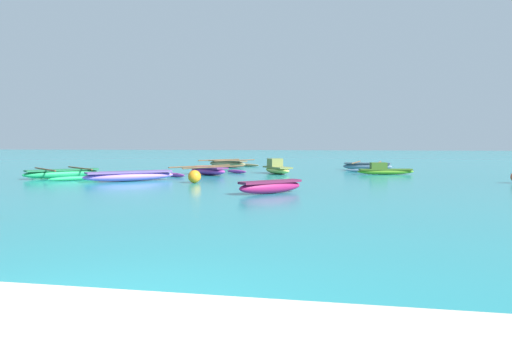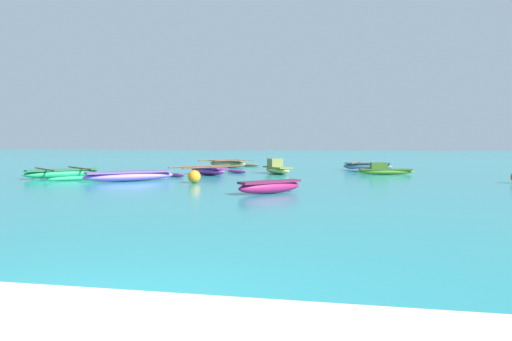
{
  "view_description": "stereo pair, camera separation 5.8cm",
  "coord_description": "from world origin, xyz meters",
  "px_view_note": "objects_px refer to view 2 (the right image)",
  "views": [
    {
      "loc": [
        2.3,
        -3.33,
        1.63
      ],
      "look_at": [
        -2.08,
        20.14,
        0.25
      ],
      "focal_mm": 32.0,
      "sensor_mm": 36.0,
      "label": 1
    },
    {
      "loc": [
        2.36,
        -3.32,
        1.63
      ],
      "look_at": [
        -2.08,
        20.14,
        0.25
      ],
      "focal_mm": 32.0,
      "sensor_mm": 36.0,
      "label": 2
    }
  ],
  "objects_px": {
    "moored_boat_3": "(130,176)",
    "moored_boat_4": "(270,186)",
    "moored_boat_1": "(277,168)",
    "moored_boat_5": "(384,170)",
    "mooring_buoy_1": "(194,177)",
    "moored_boat_7": "(208,171)",
    "moored_boat_2": "(63,173)",
    "moored_boat_0": "(367,166)",
    "moored_boat_6": "(227,164)"
  },
  "relations": [
    {
      "from": "moored_boat_7",
      "to": "moored_boat_0",
      "type": "bearing_deg",
      "value": 69.45
    },
    {
      "from": "moored_boat_2",
      "to": "mooring_buoy_1",
      "type": "relative_size",
      "value": 7.84
    },
    {
      "from": "moored_boat_1",
      "to": "moored_boat_5",
      "type": "bearing_deg",
      "value": 60.47
    },
    {
      "from": "moored_boat_5",
      "to": "moored_boat_4",
      "type": "bearing_deg",
      "value": -125.17
    },
    {
      "from": "moored_boat_5",
      "to": "moored_boat_6",
      "type": "bearing_deg",
      "value": 138.6
    },
    {
      "from": "moored_boat_3",
      "to": "moored_boat_0",
      "type": "bearing_deg",
      "value": 2.98
    },
    {
      "from": "moored_boat_0",
      "to": "moored_boat_6",
      "type": "bearing_deg",
      "value": 176.4
    },
    {
      "from": "moored_boat_2",
      "to": "moored_boat_5",
      "type": "xyz_separation_m",
      "value": [
        15.43,
        5.62,
        -0.0
      ]
    },
    {
      "from": "moored_boat_1",
      "to": "moored_boat_2",
      "type": "relative_size",
      "value": 0.57
    },
    {
      "from": "moored_boat_0",
      "to": "moored_boat_6",
      "type": "distance_m",
      "value": 9.75
    },
    {
      "from": "moored_boat_2",
      "to": "moored_boat_5",
      "type": "bearing_deg",
      "value": -29.48
    },
    {
      "from": "moored_boat_0",
      "to": "moored_boat_4",
      "type": "height_order",
      "value": "moored_boat_0"
    },
    {
      "from": "moored_boat_0",
      "to": "moored_boat_4",
      "type": "bearing_deg",
      "value": -96.51
    },
    {
      "from": "moored_boat_2",
      "to": "moored_boat_7",
      "type": "bearing_deg",
      "value": -19.86
    },
    {
      "from": "moored_boat_0",
      "to": "moored_boat_1",
      "type": "bearing_deg",
      "value": -131.21
    },
    {
      "from": "moored_boat_3",
      "to": "moored_boat_4",
      "type": "xyz_separation_m",
      "value": [
        6.9,
        -3.86,
        -0.01
      ]
    },
    {
      "from": "moored_boat_1",
      "to": "moored_boat_7",
      "type": "bearing_deg",
      "value": -99.49
    },
    {
      "from": "moored_boat_4",
      "to": "moored_boat_5",
      "type": "relative_size",
      "value": 0.68
    },
    {
      "from": "moored_boat_2",
      "to": "moored_boat_3",
      "type": "bearing_deg",
      "value": -63.71
    },
    {
      "from": "moored_boat_1",
      "to": "moored_boat_4",
      "type": "distance_m",
      "value": 10.05
    },
    {
      "from": "moored_boat_6",
      "to": "moored_boat_0",
      "type": "bearing_deg",
      "value": 20.05
    },
    {
      "from": "moored_boat_5",
      "to": "mooring_buoy_1",
      "type": "xyz_separation_m",
      "value": [
        -8.36,
        -7.04,
        0.04
      ]
    },
    {
      "from": "moored_boat_5",
      "to": "moored_boat_6",
      "type": "xyz_separation_m",
      "value": [
        -10.21,
        5.87,
        0.03
      ]
    },
    {
      "from": "moored_boat_2",
      "to": "moored_boat_5",
      "type": "relative_size",
      "value": 1.38
    },
    {
      "from": "moored_boat_2",
      "to": "moored_boat_4",
      "type": "relative_size",
      "value": 2.01
    },
    {
      "from": "moored_boat_1",
      "to": "moored_boat_5",
      "type": "height_order",
      "value": "moored_boat_1"
    },
    {
      "from": "moored_boat_1",
      "to": "moored_boat_7",
      "type": "xyz_separation_m",
      "value": [
        -3.47,
        -1.61,
        -0.07
      ]
    },
    {
      "from": "moored_boat_3",
      "to": "moored_boat_2",
      "type": "bearing_deg",
      "value": 124.87
    },
    {
      "from": "moored_boat_5",
      "to": "moored_boat_7",
      "type": "bearing_deg",
      "value": -178.71
    },
    {
      "from": "moored_boat_4",
      "to": "moored_boat_6",
      "type": "relative_size",
      "value": 0.44
    },
    {
      "from": "moored_boat_4",
      "to": "moored_boat_5",
      "type": "height_order",
      "value": "moored_boat_5"
    },
    {
      "from": "moored_boat_7",
      "to": "mooring_buoy_1",
      "type": "xyz_separation_m",
      "value": [
        0.89,
        -4.93,
        0.04
      ]
    },
    {
      "from": "moored_boat_0",
      "to": "moored_boat_6",
      "type": "xyz_separation_m",
      "value": [
        -9.52,
        2.09,
        0.01
      ]
    },
    {
      "from": "moored_boat_2",
      "to": "mooring_buoy_1",
      "type": "height_order",
      "value": "mooring_buoy_1"
    },
    {
      "from": "moored_boat_4",
      "to": "moored_boat_7",
      "type": "bearing_deg",
      "value": 73.71
    },
    {
      "from": "moored_boat_5",
      "to": "mooring_buoy_1",
      "type": "bearing_deg",
      "value": -151.42
    },
    {
      "from": "moored_boat_2",
      "to": "moored_boat_7",
      "type": "xyz_separation_m",
      "value": [
        6.18,
        3.52,
        -0.0
      ]
    },
    {
      "from": "moored_boat_3",
      "to": "moored_boat_7",
      "type": "distance_m",
      "value": 5.04
    },
    {
      "from": "mooring_buoy_1",
      "to": "moored_boat_2",
      "type": "bearing_deg",
      "value": 168.66
    },
    {
      "from": "moored_boat_0",
      "to": "moored_boat_7",
      "type": "bearing_deg",
      "value": -136.73
    },
    {
      "from": "moored_boat_0",
      "to": "moored_boat_3",
      "type": "height_order",
      "value": "moored_boat_0"
    },
    {
      "from": "moored_boat_0",
      "to": "moored_boat_1",
      "type": "distance_m",
      "value": 6.64
    },
    {
      "from": "moored_boat_1",
      "to": "moored_boat_7",
      "type": "distance_m",
      "value": 3.83
    },
    {
      "from": "moored_boat_1",
      "to": "moored_boat_3",
      "type": "relative_size",
      "value": 0.68
    },
    {
      "from": "moored_boat_4",
      "to": "moored_boat_7",
      "type": "relative_size",
      "value": 0.48
    },
    {
      "from": "moored_boat_5",
      "to": "moored_boat_1",
      "type": "bearing_deg",
      "value": 173.34
    },
    {
      "from": "moored_boat_3",
      "to": "moored_boat_7",
      "type": "xyz_separation_m",
      "value": [
        2.25,
        4.51,
        -0.02
      ]
    },
    {
      "from": "moored_boat_1",
      "to": "moored_boat_2",
      "type": "bearing_deg",
      "value": -96.41
    },
    {
      "from": "moored_boat_7",
      "to": "mooring_buoy_1",
      "type": "bearing_deg",
      "value": -44.83
    },
    {
      "from": "moored_boat_2",
      "to": "moored_boat_3",
      "type": "height_order",
      "value": "moored_boat_2"
    }
  ]
}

